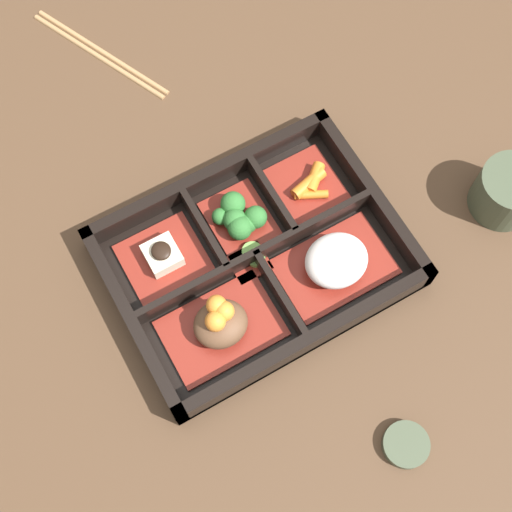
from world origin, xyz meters
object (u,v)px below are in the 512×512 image
object	(u,v)px
tea_cup	(508,191)
chopsticks	(100,53)
bowl_rice	(336,262)
sauce_dish	(406,445)

from	to	relation	value
tea_cup	chopsticks	xyz separation A→B (m)	(0.34, -0.45, -0.03)
bowl_rice	chopsticks	bearing A→B (deg)	-75.45
sauce_dish	tea_cup	bearing A→B (deg)	-145.03
bowl_rice	tea_cup	bearing A→B (deg)	173.74
bowl_rice	sauce_dish	xyz separation A→B (m)	(0.04, 0.21, -0.02)
chopsticks	sauce_dish	size ratio (longest dim) A/B	4.18
chopsticks	sauce_dish	xyz separation A→B (m)	(-0.07, 0.63, 0.00)
bowl_rice	sauce_dish	distance (m)	0.22
bowl_rice	chopsticks	size ratio (longest dim) A/B	0.62
bowl_rice	chopsticks	world-z (taller)	bowl_rice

